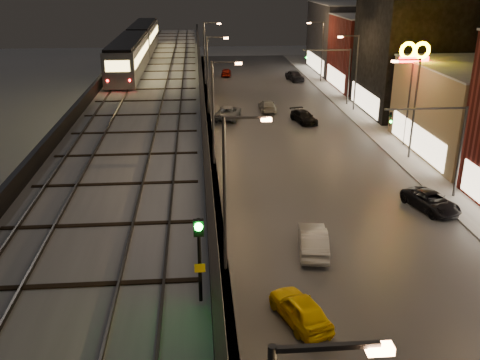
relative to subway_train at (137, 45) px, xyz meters
name	(u,v)px	position (x,y,z in m)	size (l,w,h in m)	color
road_surface	(297,147)	(16.00, -13.00, -8.21)	(17.00, 120.00, 0.06)	#46474D
sidewalk_right	(398,144)	(26.00, -13.00, -8.17)	(4.00, 120.00, 0.14)	#9FA1A8
under_viaduct_pavement	(156,151)	(2.50, -13.00, -8.21)	(11.00, 120.00, 0.06)	#9FA1A8
elevated_viaduct	(150,100)	(2.50, -16.16, -2.62)	(9.00, 100.00, 6.30)	black
viaduct_trackbed	(150,91)	(2.49, -16.03, -1.85)	(8.40, 100.00, 0.32)	#B2B7C1
viaduct_parapet_streetside	(201,85)	(6.85, -16.00, -1.39)	(0.30, 100.00, 1.10)	black
viaduct_parapet_far	(97,87)	(-1.85, -16.00, -1.39)	(0.30, 100.00, 1.10)	black
building_d	(419,52)	(32.49, 0.00, -1.16)	(12.20, 13.20, 14.16)	black
building_e	(379,53)	(32.49, 14.00, -3.16)	(12.20, 12.20, 10.16)	maroon
building_f	(352,38)	(32.49, 28.00, -2.66)	(12.20, 16.20, 11.16)	#2F2F34
streetlight_left_1	(230,184)	(8.07, -35.00, -3.00)	(2.57, 0.28, 9.00)	#38383A
streetlight_left_2	(216,106)	(8.07, -17.00, -3.00)	(2.57, 0.28, 9.00)	#38383A
streetlight_right_2	(412,102)	(25.23, -17.00, -3.00)	(2.56, 0.28, 9.00)	#38383A
streetlight_left_3	(210,70)	(8.07, 1.00, -3.00)	(2.57, 0.28, 9.00)	#38383A
streetlight_right_3	(354,68)	(25.23, 1.00, -3.00)	(2.56, 0.28, 9.00)	#38383A
streetlight_left_4	(206,49)	(8.07, 19.00, -3.00)	(2.57, 0.28, 9.00)	#38383A
streetlight_right_4	(321,47)	(25.23, 19.00, -3.00)	(2.56, 0.28, 9.00)	#38383A
traffic_light_rig_a	(446,141)	(24.34, -26.00, -3.74)	(6.10, 0.34, 7.00)	#38383A
traffic_light_rig_b	(340,70)	(24.34, 4.00, -3.74)	(6.10, 0.34, 7.00)	#38383A
subway_train	(137,45)	(0.00, 0.00, 0.00)	(2.73, 32.93, 3.25)	gray
rail_signal	(199,245)	(6.40, -47.88, 0.34)	(0.32, 0.41, 2.76)	black
car_taxi	(300,310)	(11.12, -40.21, -7.53)	(1.67, 4.15, 1.41)	#F2C400
car_near_white	(313,241)	(13.18, -33.43, -7.47)	(1.62, 4.63, 1.53)	#9F9F9F
car_mid_silver	(228,113)	(10.02, -1.60, -7.50)	(2.44, 5.29, 1.47)	slate
car_mid_dark	(267,106)	(14.96, 1.52, -7.58)	(1.83, 4.51, 1.31)	#A5A5A5
car_far_white	(226,73)	(11.32, 25.01, -7.61)	(1.49, 3.70, 1.26)	maroon
car_onc_dark	(431,202)	(22.80, -28.10, -7.58)	(2.16, 4.68, 1.30)	black
car_onc_white	(304,117)	(18.33, -4.20, -7.58)	(1.84, 4.54, 1.32)	black
car_onc_red	(295,76)	(21.67, 20.21, -7.47)	(1.82, 4.52, 1.54)	black
sign_mcdonalds	(414,62)	(26.50, -13.25, -0.16)	(2.95, 0.46, 9.94)	#38383A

